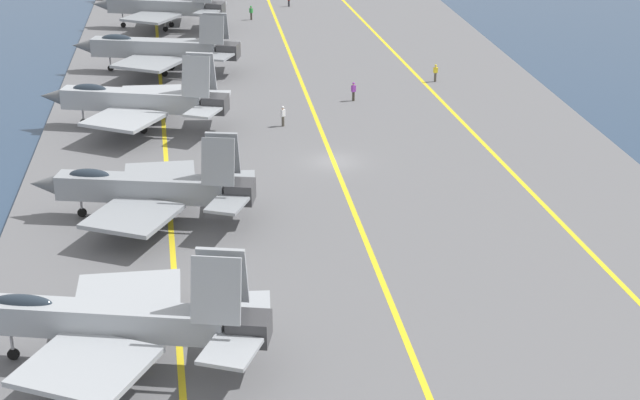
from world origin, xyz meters
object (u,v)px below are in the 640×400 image
object	(u,v)px
parked_jet_third	(110,320)
crew_yellow_vest	(435,72)
parked_jet_sixth	(158,49)
crew_white_vest	(283,115)
parked_jet_fourth	(147,188)
crew_green_vest	(251,12)
parked_jet_fifth	(137,100)
crew_purple_vest	(353,91)
parked_jet_seventh	(161,7)

from	to	relation	value
parked_jet_third	crew_yellow_vest	xyz separation A→B (m)	(47.93, -28.01, -1.63)
parked_jet_sixth	crew_white_vest	world-z (taller)	parked_jet_sixth
parked_jet_fourth	crew_green_vest	world-z (taller)	parked_jet_fourth
parked_jet_fifth	crew_purple_vest	size ratio (longest dim) A/B	9.28
parked_jet_third	crew_green_vest	world-z (taller)	parked_jet_third
parked_jet_fifth	parked_jet_sixth	distance (m)	17.51
parked_jet_seventh	crew_yellow_vest	xyz separation A→B (m)	(-26.38, -26.99, -1.70)
parked_jet_seventh	crew_yellow_vest	size ratio (longest dim) A/B	9.35
parked_jet_fourth	parked_jet_sixth	xyz separation A→B (m)	(36.73, 0.06, 0.24)
parked_jet_seventh	crew_purple_vest	xyz separation A→B (m)	(-31.62, -18.02, -1.69)
parked_jet_fourth	crew_white_vest	size ratio (longest dim) A/B	8.51
parked_jet_fourth	crew_white_vest	world-z (taller)	parked_jet_fourth
parked_jet_sixth	parked_jet_seventh	size ratio (longest dim) A/B	1.06
parked_jet_seventh	crew_purple_vest	distance (m)	36.44
parked_jet_fourth	parked_jet_fifth	xyz separation A→B (m)	(19.27, 1.40, 0.23)
parked_jet_fourth	crew_green_vest	xyz separation A→B (m)	(60.05, -10.74, -1.29)
parked_jet_third	crew_white_vest	distance (m)	38.18
parked_jet_third	crew_green_vest	bearing A→B (deg)	-8.70
parked_jet_fifth	parked_jet_sixth	xyz separation A→B (m)	(17.46, -1.33, 0.01)
crew_white_vest	crew_green_vest	xyz separation A→B (m)	(41.75, -0.00, -0.02)
parked_jet_fifth	crew_yellow_vest	world-z (taller)	parked_jet_fifth
parked_jet_third	crew_white_vest	xyz separation A→B (m)	(36.23, -11.93, -1.60)
parked_jet_sixth	crew_yellow_vest	world-z (taller)	parked_jet_sixth
crew_purple_vest	crew_green_vest	distance (m)	36.01
parked_jet_third	parked_jet_fourth	distance (m)	17.97
parked_jet_seventh	crew_purple_vest	world-z (taller)	parked_jet_seventh
parked_jet_fifth	parked_jet_seventh	xyz separation A→B (m)	(37.11, -1.23, 0.18)
parked_jet_fourth	crew_purple_vest	world-z (taller)	parked_jet_fourth
crew_yellow_vest	crew_purple_vest	bearing A→B (deg)	120.30
parked_jet_third	crew_yellow_vest	world-z (taller)	parked_jet_third
crew_yellow_vest	parked_jet_seventh	bearing A→B (deg)	45.66
parked_jet_fifth	crew_yellow_vest	distance (m)	30.23
parked_jet_seventh	crew_green_vest	size ratio (longest dim) A/B	9.31
parked_jet_third	parked_jet_sixth	bearing A→B (deg)	-1.18
parked_jet_seventh	crew_white_vest	xyz separation A→B (m)	(-38.07, -10.90, -1.67)
parked_jet_third	parked_jet_fifth	world-z (taller)	parked_jet_fifth
parked_jet_sixth	crew_white_vest	xyz separation A→B (m)	(-18.43, -10.80, -1.51)
parked_jet_third	crew_yellow_vest	size ratio (longest dim) A/B	9.73
parked_jet_third	parked_jet_seventh	distance (m)	74.31
parked_jet_sixth	crew_purple_vest	bearing A→B (deg)	-123.76
parked_jet_fifth	crew_white_vest	size ratio (longest dim) A/B	9.15
crew_yellow_vest	parked_jet_fourth	bearing A→B (deg)	138.20
parked_jet_third	parked_jet_fourth	bearing A→B (deg)	-3.80
crew_white_vest	crew_yellow_vest	size ratio (longest dim) A/B	1.03
parked_jet_fourth	crew_white_vest	xyz separation A→B (m)	(18.31, -10.73, -1.27)
parked_jet_fourth	parked_jet_fifth	distance (m)	19.32
parked_jet_fifth	crew_white_vest	bearing A→B (deg)	-94.54
crew_yellow_vest	parked_jet_third	bearing A→B (deg)	149.69
parked_jet_third	parked_jet_seventh	xyz separation A→B (m)	(74.31, -1.02, 0.07)
parked_jet_seventh	parked_jet_third	bearing A→B (deg)	179.21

